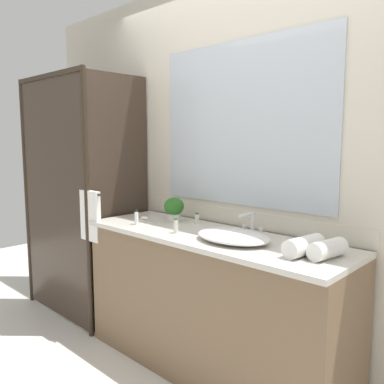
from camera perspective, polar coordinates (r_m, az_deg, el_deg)
The scene contains 13 objects.
ground_plane at distance 2.85m, azimuth 2.39°, elevation -23.86°, with size 8.00×8.00×0.00m, color silver.
wall_back_with_mirror at distance 2.71m, azimuth 7.34°, elevation 3.70°, with size 4.40×0.06×2.60m.
vanity_cabinet at distance 2.65m, azimuth 2.59°, elevation -15.44°, with size 1.80×0.58×0.90m.
shower_enclosure at distance 3.34m, azimuth -16.37°, elevation -0.75°, with size 1.20×0.59×2.00m.
sink_basin at distance 2.33m, azimuth 5.86°, elevation -6.26°, with size 0.46×0.33×0.06m, color white.
faucet at distance 2.47m, azimuth 8.38°, elevation -5.08°, with size 0.17×0.15×0.15m.
potted_plant at distance 2.86m, azimuth -2.57°, elevation -2.28°, with size 0.14×0.14×0.17m.
soap_dish at distance 2.91m, azimuth -6.75°, elevation -3.87°, with size 0.10×0.07×0.04m.
amenity_bottle_body_wash at distance 2.80m, azimuth -7.88°, elevation -3.61°, with size 0.03×0.03×0.10m.
amenity_bottle_conditioner at distance 2.79m, azimuth 0.72°, elevation -3.80°, with size 0.03×0.03×0.08m.
amenity_bottle_lotion at distance 2.52m, azimuth -2.31°, elevation -4.82°, with size 0.03×0.03×0.10m.
rolled_towel_near_edge at distance 2.10m, azimuth 18.69°, elevation -7.70°, with size 0.09×0.09×0.22m, color white.
rolled_towel_middle at distance 2.12m, azimuth 15.59°, elevation -7.39°, with size 0.10×0.10×0.24m, color white.
Camera 1 is at (1.60, -1.84, 1.48)m, focal length 37.56 mm.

